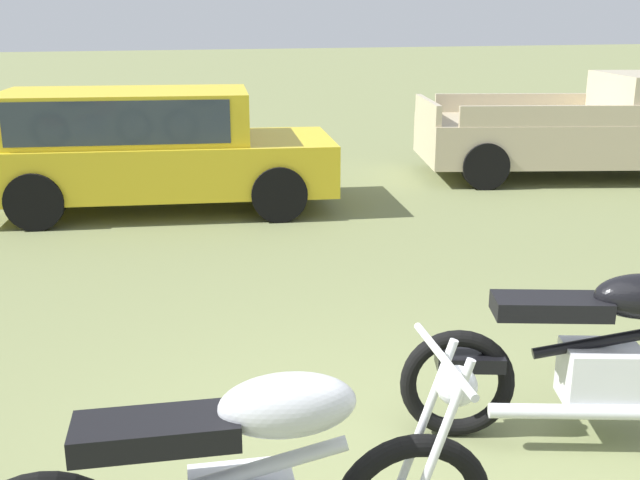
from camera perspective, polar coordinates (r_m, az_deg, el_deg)
The scene contains 3 objects.
motorcycle_black at distance 4.34m, azimuth 20.75°, elevation -8.32°, with size 2.00×1.06×1.02m.
car_yellow at distance 9.30m, azimuth -13.16°, elevation 7.33°, with size 4.36×2.59×1.43m.
pickup_truck_beige at distance 11.96m, azimuth 21.70°, elevation 8.13°, with size 5.50×3.38×1.49m.
Camera 1 is at (-1.59, -2.64, 2.21)m, focal length 42.15 mm.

